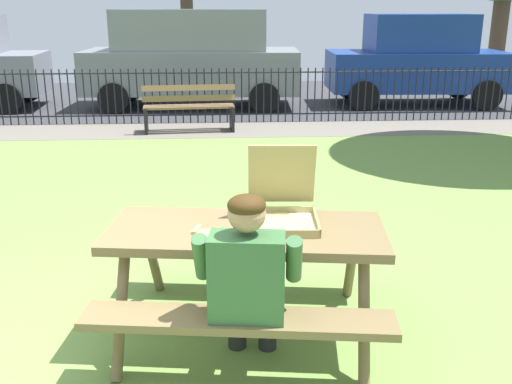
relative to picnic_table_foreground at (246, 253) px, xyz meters
name	(u,v)px	position (x,y,z in m)	size (l,w,h in m)	color
ground	(125,246)	(-1.07, 1.62, -0.61)	(28.00, 12.00, 0.02)	olive
cobblestone_walkway	(170,131)	(-1.07, 6.92, -0.60)	(28.00, 1.40, 0.01)	slate
street_asphalt	(182,98)	(-1.07, 10.81, -0.60)	(28.00, 6.39, 0.01)	#38383D
picnic_table_foreground	(246,253)	(0.00, 0.00, 0.00)	(1.97, 1.69, 0.79)	brown
pizza_box_open	(282,208)	(0.25, 0.10, 0.27)	(0.49, 0.57, 0.50)	tan
pizza_slice_on_table	(212,231)	(-0.22, -0.05, 0.18)	(0.28, 0.19, 0.02)	#EECD69
adult_at_table	(248,278)	(-0.01, -0.50, 0.06)	(0.63, 0.62, 1.19)	black
iron_fence_streetside	(171,96)	(-1.07, 7.62, -0.07)	(18.29, 0.03, 1.03)	black
park_bench_center	(189,109)	(-0.70, 6.78, -0.18)	(1.63, 0.58, 0.85)	brown
parked_car_left	(192,56)	(-0.74, 9.54, 0.50)	(4.69, 2.14, 2.08)	gray
parked_car_center	(417,59)	(4.27, 9.54, 0.41)	(3.97, 1.97, 1.98)	navy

